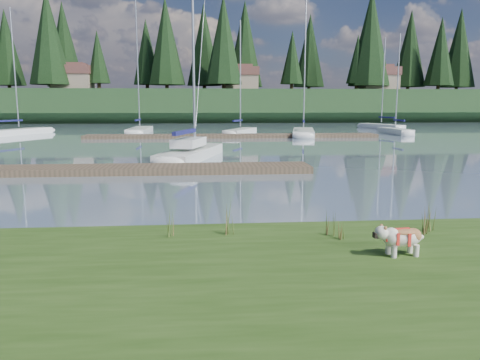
{
  "coord_description": "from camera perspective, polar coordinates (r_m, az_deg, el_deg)",
  "views": [
    {
      "loc": [
        -0.85,
        -11.73,
        3.03
      ],
      "look_at": [
        0.09,
        -0.5,
        1.18
      ],
      "focal_mm": 35.0,
      "sensor_mm": 36.0,
      "label": 1
    }
  ],
  "objects": [
    {
      "name": "weed_3",
      "position": [
        9.61,
        -8.66,
        -5.49
      ],
      "size": [
        0.17,
        0.14,
        0.57
      ],
      "color": "#475B23",
      "rests_on": "bank"
    },
    {
      "name": "weed_2",
      "position": [
        10.74,
        22.29,
        -4.05
      ],
      "size": [
        0.17,
        0.14,
        0.77
      ],
      "color": "#475B23",
      "rests_on": "bank"
    },
    {
      "name": "conifer_6",
      "position": [
        85.5,
        15.63,
        16.36
      ],
      "size": [
        7.04,
        7.04,
        17.0
      ],
      "color": "#382619",
      "rests_on": "ridge"
    },
    {
      "name": "sailboat_bg_3",
      "position": [
        46.02,
        7.73,
        5.87
      ],
      "size": [
        3.8,
        9.66,
        13.76
      ],
      "rotation": [
        0.0,
        0.0,
        1.36
      ],
      "color": "white",
      "rests_on": "ground"
    },
    {
      "name": "ridge",
      "position": [
        84.74,
        -4.26,
        8.94
      ],
      "size": [
        200.0,
        20.0,
        5.0
      ],
      "primitive_type": "cube",
      "color": "#1A3218",
      "rests_on": "ground"
    },
    {
      "name": "weed_0",
      "position": [
        9.68,
        -1.46,
        -4.98
      ],
      "size": [
        0.17,
        0.14,
        0.68
      ],
      "color": "#475B23",
      "rests_on": "bank"
    },
    {
      "name": "conifer_7",
      "position": [
        93.62,
        23.23,
        14.21
      ],
      "size": [
        5.28,
        5.28,
        13.2
      ],
      "color": "#382619",
      "rests_on": "ridge"
    },
    {
      "name": "bulldog",
      "position": [
        8.83,
        19.08,
        -6.52
      ],
      "size": [
        0.93,
        0.44,
        0.55
      ],
      "rotation": [
        0.0,
        0.0,
        3.22
      ],
      "color": "silver",
      "rests_on": "bank"
    },
    {
      "name": "bank",
      "position": [
        6.46,
        3.43,
        -16.89
      ],
      "size": [
        60.0,
        9.0,
        0.35
      ],
      "primitive_type": "cube",
      "color": "#2E4A18",
      "rests_on": "ground"
    },
    {
      "name": "mud_lip",
      "position": [
        10.59,
        0.02,
        -6.89
      ],
      "size": [
        60.0,
        0.5,
        0.14
      ],
      "primitive_type": "cube",
      "color": "#33281C",
      "rests_on": "ground"
    },
    {
      "name": "sailboat_bg_5",
      "position": [
        59.62,
        16.41,
        6.35
      ],
      "size": [
        3.92,
        7.55,
        10.77
      ],
      "rotation": [
        0.0,
        0.0,
        1.92
      ],
      "color": "white",
      "rests_on": "ground"
    },
    {
      "name": "house_1",
      "position": [
        83.13,
        -0.05,
        12.28
      ],
      "size": [
        6.3,
        5.3,
        4.65
      ],
      "color": "gray",
      "rests_on": "ridge"
    },
    {
      "name": "dock_near",
      "position": [
        21.17,
        -13.29,
        1.26
      ],
      "size": [
        16.0,
        2.0,
        0.3
      ],
      "primitive_type": "cube",
      "color": "#4C3D2C",
      "rests_on": "ground"
    },
    {
      "name": "ground",
      "position": [
        41.85,
        -3.62,
        5.16
      ],
      "size": [
        200.0,
        200.0,
        0.0
      ],
      "primitive_type": "plane",
      "color": "#7C91A4",
      "rests_on": "ground"
    },
    {
      "name": "house_2",
      "position": [
        86.53,
        16.47,
        11.79
      ],
      "size": [
        6.3,
        5.3,
        4.65
      ],
      "color": "gray",
      "rests_on": "ridge"
    },
    {
      "name": "conifer_5",
      "position": [
        83.62,
        6.37,
        14.62
      ],
      "size": [
        3.96,
        3.96,
        10.35
      ],
      "color": "#382619",
      "rests_on": "ridge"
    },
    {
      "name": "sailboat_bg_0",
      "position": [
        51.27,
        -24.75,
        5.45
      ],
      "size": [
        4.89,
        8.29,
        12.06
      ],
      "rotation": [
        0.0,
        0.0,
        1.15
      ],
      "color": "white",
      "rests_on": "ground"
    },
    {
      "name": "sailboat_bg_2",
      "position": [
        46.59,
        0.29,
        6.01
      ],
      "size": [
        4.16,
        7.19,
        10.93
      ],
      "rotation": [
        0.0,
        0.0,
        1.16
      ],
      "color": "white",
      "rests_on": "ground"
    },
    {
      "name": "sailboat_main",
      "position": [
        26.48,
        -5.55,
        3.63
      ],
      "size": [
        4.0,
        8.85,
        12.54
      ],
      "rotation": [
        0.0,
        0.0,
        1.3
      ],
      "color": "white",
      "rests_on": "ground"
    },
    {
      "name": "conifer_4",
      "position": [
        78.48,
        -2.01,
        16.69
      ],
      "size": [
        6.16,
        6.16,
        15.1
      ],
      "color": "#382619",
      "rests_on": "ridge"
    },
    {
      "name": "sailboat_bg_1",
      "position": [
        49.95,
        -11.98,
        6.02
      ],
      "size": [
        1.9,
        8.89,
        13.12
      ],
      "rotation": [
        0.0,
        0.0,
        1.55
      ],
      "color": "white",
      "rests_on": "ground"
    },
    {
      "name": "dock_far",
      "position": [
        41.93,
        -0.88,
        5.39
      ],
      "size": [
        26.0,
        2.2,
        0.3
      ],
      "primitive_type": "cube",
      "color": "#4C3D2C",
      "rests_on": "ground"
    },
    {
      "name": "house_0",
      "position": [
        84.54,
        -19.69,
        11.7
      ],
      "size": [
        6.3,
        5.3,
        4.65
      ],
      "color": "gray",
      "rests_on": "ridge"
    },
    {
      "name": "sailboat_bg_4",
      "position": [
        49.74,
        18.11,
        5.76
      ],
      "size": [
        1.44,
        6.55,
        9.79
      ],
      "rotation": [
        0.0,
        0.0,
        1.59
      ],
      "color": "white",
      "rests_on": "ground"
    },
    {
      "name": "weed_1",
      "position": [
        9.8,
        11.02,
        -5.31
      ],
      "size": [
        0.17,
        0.14,
        0.55
      ],
      "color": "#475B23",
      "rests_on": "bank"
    },
    {
      "name": "weed_4",
      "position": [
        9.6,
        12.45,
        -6.12
      ],
      "size": [
        0.17,
        0.14,
        0.37
      ],
      "color": "#475B23",
      "rests_on": "bank"
    },
    {
      "name": "conifer_2",
      "position": [
        83.97,
        -22.35,
        15.84
      ],
      "size": [
        6.6,
        6.6,
        16.05
      ],
      "color": "#382619",
      "rests_on": "ridge"
    },
    {
      "name": "weed_5",
      "position": [
        10.47,
        21.88,
        -4.73
      ],
      "size": [
        0.17,
        0.14,
        0.61
      ],
      "color": "#475B23",
      "rests_on": "bank"
    },
    {
      "name": "conifer_3",
      "position": [
        84.68,
        -11.35,
        15.05
      ],
      "size": [
        4.84,
        4.84,
        12.25
      ],
      "color": "#382619",
      "rests_on": "ridge"
    }
  ]
}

